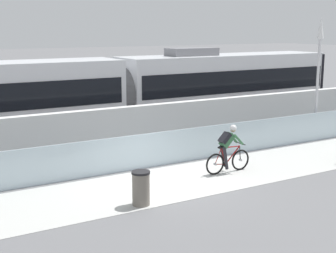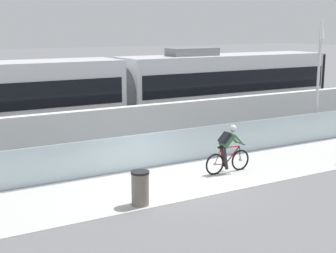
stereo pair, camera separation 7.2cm
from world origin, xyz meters
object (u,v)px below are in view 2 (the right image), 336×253
object	(u,v)px
tram	(119,94)
cyclist_on_bike	(228,149)
trash_bin	(140,188)
lamp_post_antenna	(319,63)

from	to	relation	value
tram	cyclist_on_bike	xyz separation A→B (m)	(0.79, -6.85, -1.09)
tram	trash_bin	xyz separation A→B (m)	(-3.09, -8.10, -1.41)
lamp_post_antenna	tram	bearing A→B (deg)	146.63
tram	trash_bin	world-z (taller)	tram
cyclist_on_bike	tram	bearing A→B (deg)	96.61
lamp_post_antenna	trash_bin	distance (m)	11.13
tram	trash_bin	distance (m)	8.78
tram	lamp_post_antenna	bearing A→B (deg)	-33.37
tram	cyclist_on_bike	world-z (taller)	tram
cyclist_on_bike	lamp_post_antenna	bearing A→B (deg)	18.74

